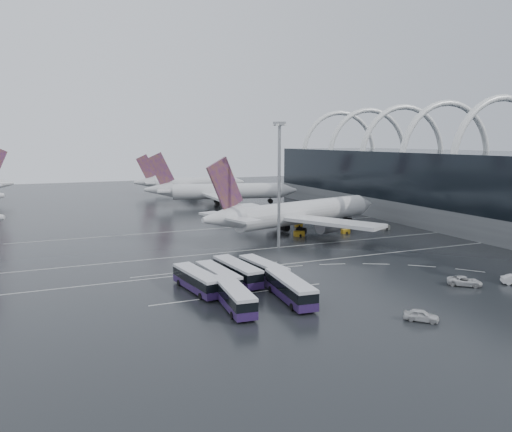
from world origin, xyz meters
name	(u,v)px	position (x,y,z in m)	size (l,w,h in m)	color
ground	(322,257)	(0.00, 0.00, 0.00)	(420.00, 420.00, 0.00)	black
terminal	(476,185)	(61.56, 19.84, 10.87)	(42.00, 160.00, 34.90)	slate
lane_marking_near	(327,260)	(0.00, -2.00, 0.01)	(120.00, 0.25, 0.01)	beige
lane_marking_mid	(294,246)	(0.00, 12.00, 0.01)	(120.00, 0.25, 0.01)	beige
lane_marking_far	(247,226)	(0.00, 40.00, 0.01)	(120.00, 0.25, 0.01)	beige
bus_bay_line_south	(240,294)	(-24.00, -16.00, 0.01)	(28.00, 0.25, 0.01)	beige
bus_bay_line_north	(208,269)	(-24.00, 0.00, 0.01)	(28.00, 0.25, 0.01)	beige
airliner_main	(296,214)	(7.70, 25.91, 4.96)	(57.50, 49.76, 19.79)	silver
airliner_gate_b	(220,192)	(8.00, 85.82, 4.82)	(54.96, 48.67, 19.25)	silver
airliner_gate_c	(189,184)	(8.49, 128.83, 4.37)	(49.10, 45.06, 17.48)	silver
bus_row_near_a	(197,280)	(-29.49, -11.83, 1.75)	(4.69, 13.20, 3.18)	#251645
bus_row_near_b	(218,277)	(-25.86, -11.24, 1.69)	(3.91, 12.71, 3.08)	#251645
bus_row_near_c	(237,271)	(-21.92, -9.51, 1.78)	(4.19, 13.40, 3.25)	#251645
bus_row_near_d	(263,270)	(-17.28, -9.82, 1.69)	(4.25, 12.71, 3.07)	#251645
bus_row_far_a	(234,296)	(-27.11, -21.60, 1.77)	(3.98, 13.24, 3.21)	#251645
bus_row_far_c	(290,288)	(-18.26, -21.64, 1.84)	(4.20, 13.78, 3.34)	#251645
van_curve_a	(465,281)	(11.25, -26.11, 0.75)	(2.48, 5.37, 1.49)	silver
van_curve_b	(421,315)	(-6.38, -36.01, 0.76)	(1.79, 4.44, 1.51)	silver
floodlight_mast	(279,169)	(-3.83, 12.06, 17.14)	(2.09, 2.09, 27.24)	gray
gse_cart_belly_a	(346,231)	(18.88, 20.24, 0.56)	(2.04, 1.21, 1.11)	#B08217
gse_cart_belly_b	(345,227)	(22.38, 25.82, 0.62)	(2.28, 1.35, 1.24)	slate
gse_cart_belly_c	(299,233)	(6.43, 21.76, 0.66)	(2.43, 1.43, 1.32)	#B08217
gse_cart_belly_d	(386,227)	(31.79, 20.88, 0.57)	(2.11, 1.25, 1.15)	slate
gse_cart_belly_e	(299,225)	(12.65, 33.75, 0.55)	(2.00, 1.18, 1.09)	#B08217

